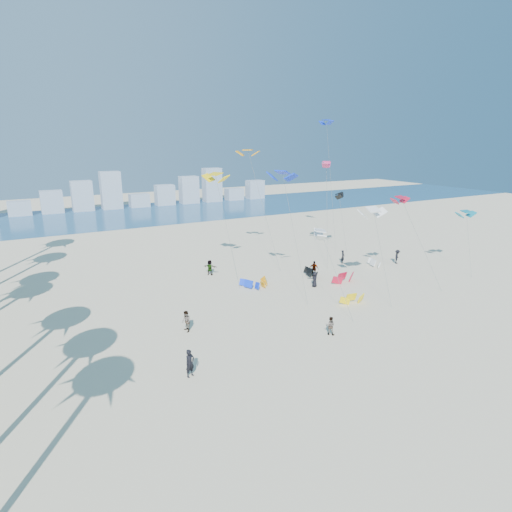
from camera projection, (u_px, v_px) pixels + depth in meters
name	position (u px, v px, depth m)	size (l,w,h in m)	color
ground	(335.00, 389.00, 26.67)	(220.00, 220.00, 0.00)	beige
ocean	(115.00, 216.00, 87.63)	(220.00, 220.00, 0.00)	navy
kitesurfer_near	(190.00, 363.00, 27.92)	(0.70, 0.46, 1.93)	black
kitesurfer_mid	(330.00, 326.00, 34.02)	(0.75, 0.58, 1.54)	gray
kitesurfers_far	(293.00, 272.00, 47.34)	(31.31, 14.35, 1.86)	black
grounded_kites	(321.00, 279.00, 46.54)	(19.06, 10.67, 0.99)	orange
flying_kites	(320.00, 181.00, 47.24)	(29.84, 27.00, 18.47)	white
distant_skyline	(99.00, 196.00, 94.73)	(85.00, 3.00, 8.40)	#9EADBF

